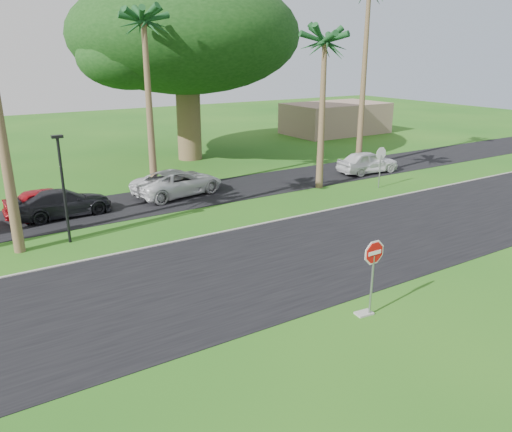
{
  "coord_description": "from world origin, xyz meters",
  "views": [
    {
      "loc": [
        -9.89,
        -12.87,
        7.82
      ],
      "look_at": [
        -0.15,
        2.65,
        1.8
      ],
      "focal_mm": 35.0,
      "sensor_mm": 36.0,
      "label": 1
    }
  ],
  "objects_px": {
    "car_red": "(49,202)",
    "car_pickup": "(368,162)",
    "stop_sign_far": "(381,159)",
    "car_minivan": "(178,183)",
    "stop_sign_near": "(373,263)",
    "car_dark": "(63,203)"
  },
  "relations": [
    {
      "from": "car_red",
      "to": "stop_sign_far",
      "type": "bearing_deg",
      "value": -104.29
    },
    {
      "from": "car_minivan",
      "to": "car_pickup",
      "type": "relative_size",
      "value": 1.22
    },
    {
      "from": "stop_sign_far",
      "to": "car_red",
      "type": "xyz_separation_m",
      "value": [
        -17.98,
        4.85,
        -1.06
      ]
    },
    {
      "from": "car_dark",
      "to": "car_pickup",
      "type": "xyz_separation_m",
      "value": [
        19.58,
        -1.14,
        0.07
      ]
    },
    {
      "from": "stop_sign_near",
      "to": "car_minivan",
      "type": "height_order",
      "value": "stop_sign_near"
    },
    {
      "from": "car_dark",
      "to": "car_pickup",
      "type": "bearing_deg",
      "value": -95.97
    },
    {
      "from": "car_red",
      "to": "car_pickup",
      "type": "relative_size",
      "value": 0.97
    },
    {
      "from": "stop_sign_far",
      "to": "car_red",
      "type": "relative_size",
      "value": 0.62
    },
    {
      "from": "stop_sign_near",
      "to": "stop_sign_far",
      "type": "distance_m",
      "value": 15.91
    },
    {
      "from": "stop_sign_near",
      "to": "car_dark",
      "type": "bearing_deg",
      "value": 110.9
    },
    {
      "from": "car_dark",
      "to": "car_minivan",
      "type": "xyz_separation_m",
      "value": [
        6.42,
        0.55,
        0.06
      ]
    },
    {
      "from": "stop_sign_far",
      "to": "car_dark",
      "type": "distance_m",
      "value": 17.96
    },
    {
      "from": "car_minivan",
      "to": "stop_sign_near",
      "type": "bearing_deg",
      "value": 167.57
    },
    {
      "from": "car_dark",
      "to": "car_minivan",
      "type": "distance_m",
      "value": 6.44
    },
    {
      "from": "stop_sign_near",
      "to": "stop_sign_far",
      "type": "relative_size",
      "value": 1.0
    },
    {
      "from": "stop_sign_near",
      "to": "stop_sign_far",
      "type": "bearing_deg",
      "value": 43.73
    },
    {
      "from": "car_pickup",
      "to": "car_dark",
      "type": "bearing_deg",
      "value": 90.9
    },
    {
      "from": "stop_sign_near",
      "to": "car_pickup",
      "type": "bearing_deg",
      "value": 46.14
    },
    {
      "from": "stop_sign_near",
      "to": "car_dark",
      "type": "height_order",
      "value": "stop_sign_near"
    },
    {
      "from": "stop_sign_near",
      "to": "car_red",
      "type": "xyz_separation_m",
      "value": [
        -6.48,
        15.85,
        -1.06
      ]
    },
    {
      "from": "car_red",
      "to": "car_pickup",
      "type": "height_order",
      "value": "car_pickup"
    },
    {
      "from": "stop_sign_near",
      "to": "car_pickup",
      "type": "relative_size",
      "value": 0.6
    }
  ]
}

